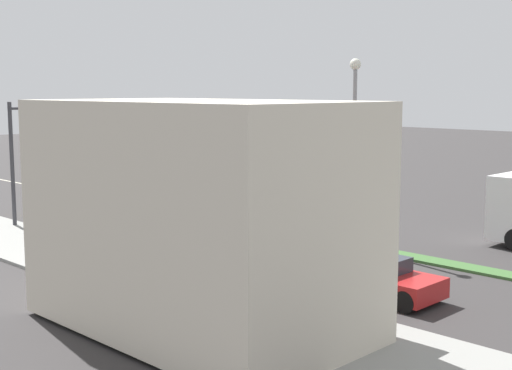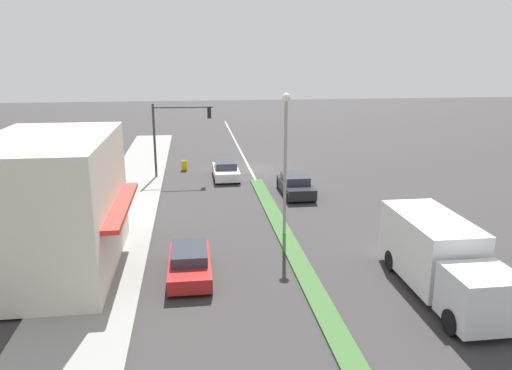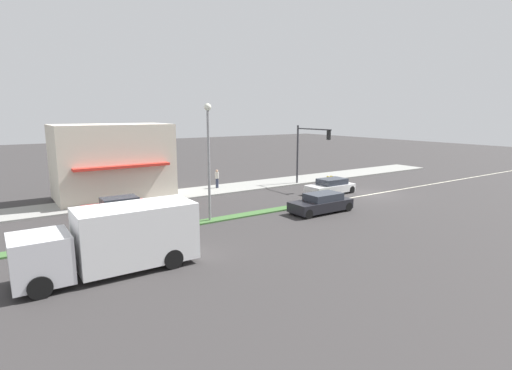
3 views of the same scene
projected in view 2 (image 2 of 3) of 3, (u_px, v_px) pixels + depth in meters
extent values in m
plane|color=#333030|center=(293.00, 252.00, 24.35)|extent=(160.00, 160.00, 0.00)
cube|color=gray|center=(102.00, 265.00, 22.73)|extent=(4.00, 73.00, 0.12)
cube|color=#3D6633|center=(350.00, 360.00, 15.71)|extent=(0.90, 46.00, 0.10)
cube|color=beige|center=(250.00, 169.00, 41.59)|extent=(0.16, 60.00, 0.01)
cube|color=beige|center=(53.00, 205.00, 21.52)|extent=(5.12, 8.86, 5.89)
cube|color=red|center=(122.00, 205.00, 21.92)|extent=(0.70, 7.09, 0.20)
cylinder|color=#333338|center=(155.00, 141.00, 37.90)|extent=(0.18, 0.18, 5.60)
cylinder|color=#333338|center=(183.00, 107.00, 37.54)|extent=(4.50, 0.12, 0.12)
cube|color=black|center=(209.00, 113.00, 37.90)|extent=(0.28, 0.24, 0.84)
sphere|color=red|center=(209.00, 109.00, 37.95)|extent=(0.18, 0.18, 0.18)
sphere|color=gold|center=(209.00, 113.00, 38.02)|extent=(0.18, 0.18, 0.18)
sphere|color=green|center=(209.00, 116.00, 38.09)|extent=(0.18, 0.18, 0.18)
cylinder|color=gray|center=(285.00, 169.00, 25.71)|extent=(0.16, 0.16, 7.00)
sphere|color=silver|center=(286.00, 98.00, 24.77)|extent=(0.44, 0.44, 0.44)
cylinder|color=#282D42|center=(116.00, 201.00, 30.76)|extent=(0.26, 0.26, 0.87)
cylinder|color=#B7B2A8|center=(115.00, 189.00, 30.57)|extent=(0.34, 0.34, 0.59)
sphere|color=tan|center=(114.00, 183.00, 30.47)|extent=(0.22, 0.22, 0.22)
cube|color=yellow|center=(184.00, 165.00, 41.25)|extent=(0.45, 0.21, 0.84)
cube|color=yellow|center=(184.00, 166.00, 40.94)|extent=(0.45, 0.21, 0.84)
cube|color=silver|center=(480.00, 297.00, 17.25)|extent=(2.28, 2.20, 1.90)
cube|color=white|center=(430.00, 246.00, 20.85)|extent=(2.40, 5.10, 2.60)
cylinder|color=black|center=(510.00, 318.00, 17.39)|extent=(0.28, 0.90, 0.90)
cylinder|color=black|center=(451.00, 322.00, 17.12)|extent=(0.28, 0.90, 0.90)
cylinder|color=black|center=(437.00, 258.00, 22.47)|extent=(0.28, 0.90, 0.90)
cylinder|color=black|center=(391.00, 261.00, 22.20)|extent=(0.28, 0.90, 0.90)
cube|color=black|center=(296.00, 187.00, 34.03)|extent=(1.88, 4.57, 0.68)
cube|color=#2D333D|center=(295.00, 178.00, 34.09)|extent=(1.60, 2.51, 0.49)
cylinder|color=black|center=(314.00, 197.00, 32.39)|extent=(0.22, 0.64, 0.64)
cylinder|color=black|center=(289.00, 198.00, 32.18)|extent=(0.22, 0.64, 0.64)
cylinder|color=black|center=(302.00, 183.00, 35.97)|extent=(0.22, 0.64, 0.64)
cylinder|color=black|center=(279.00, 183.00, 35.76)|extent=(0.22, 0.64, 0.64)
cube|color=#AD1E1E|center=(190.00, 266.00, 21.55)|extent=(1.79, 4.26, 0.61)
cube|color=#2D333D|center=(189.00, 253.00, 21.62)|extent=(1.52, 2.34, 0.44)
cylinder|color=black|center=(210.00, 286.00, 20.06)|extent=(0.22, 0.66, 0.66)
cylinder|color=black|center=(170.00, 288.00, 19.86)|extent=(0.22, 0.66, 0.66)
cylinder|color=black|center=(207.00, 253.00, 23.33)|extent=(0.22, 0.66, 0.66)
cylinder|color=black|center=(172.00, 255.00, 23.13)|extent=(0.22, 0.66, 0.66)
cube|color=silver|center=(226.00, 172.00, 38.47)|extent=(1.88, 4.32, 0.64)
cube|color=#2D333D|center=(226.00, 164.00, 38.53)|extent=(1.60, 2.38, 0.50)
cylinder|color=black|center=(239.00, 179.00, 36.93)|extent=(0.22, 0.62, 0.62)
cylinder|color=black|center=(216.00, 180.00, 36.73)|extent=(0.22, 0.62, 0.62)
cylinder|color=black|center=(235.00, 169.00, 40.30)|extent=(0.22, 0.62, 0.62)
cylinder|color=black|center=(214.00, 169.00, 40.10)|extent=(0.22, 0.62, 0.62)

